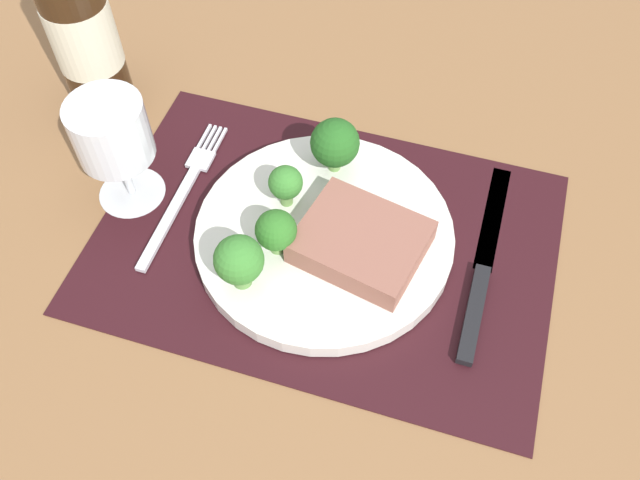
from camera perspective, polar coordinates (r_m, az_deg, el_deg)
The scene contains 12 objects.
ground_plane at distance 65.99cm, azimuth 0.35°, elevation -0.91°, with size 140.00×110.00×3.00cm, color brown.
placemat at distance 64.62cm, azimuth 0.36°, elevation -0.09°, with size 43.34×30.08×0.30cm, color black.
plate at distance 63.85cm, azimuth 0.36°, elevation 0.40°, with size 24.45×24.45×1.60cm, color silver.
steak at distance 61.00cm, azimuth 3.50°, elevation -0.15°, with size 10.94×9.07×2.57cm, color #8C5647.
broccoli_near_steak at distance 63.12cm, azimuth -2.93°, elevation 4.80°, with size 3.28×3.28×4.58cm.
broccoli_center at distance 59.78cm, azimuth -3.74°, elevation 0.79°, with size 3.78×3.78×4.85cm.
broccoli_back_left at distance 57.63cm, azimuth -6.87°, elevation -1.75°, with size 4.39×4.39×5.75cm.
broccoli_front_edge at distance 65.45cm, azimuth 1.27°, elevation 8.18°, with size 4.82×4.82×5.98cm.
fork at distance 69.19cm, azimuth -11.47°, elevation 4.09°, with size 2.40×19.20×0.50cm.
knife at distance 63.85cm, azimuth 13.53°, elevation -2.75°, with size 1.80×23.00×0.80cm.
wine_bottle at distance 74.37cm, azimuth -19.70°, elevation 16.94°, with size 6.75×6.75×29.55cm.
wine_glass at distance 64.80cm, azimuth -17.29°, elevation 8.06°, with size 7.10×7.10×11.94cm.
Camera 1 is at (10.50, -35.33, 53.23)cm, focal length 37.84 mm.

